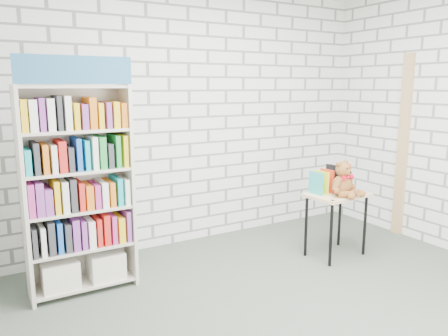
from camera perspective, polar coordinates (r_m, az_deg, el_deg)
ground at (r=3.58m, az=10.77°, el=-18.64°), size 4.50×4.50×0.00m
room_shell at (r=3.13m, az=11.93°, el=11.24°), size 4.52×4.02×2.81m
bookshelf at (r=3.84m, az=-18.53°, el=-2.55°), size 0.88×0.34×1.97m
display_table at (r=4.62m, az=14.51°, el=-4.35°), size 0.65×0.48×0.66m
table_books at (r=4.63m, az=13.70°, el=-1.46°), size 0.44×0.23×0.26m
teddy_bear at (r=4.49m, az=15.40°, el=-1.76°), size 0.33×0.31×0.35m
door_trim at (r=5.46m, az=22.32°, el=2.63°), size 0.05×0.12×2.10m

